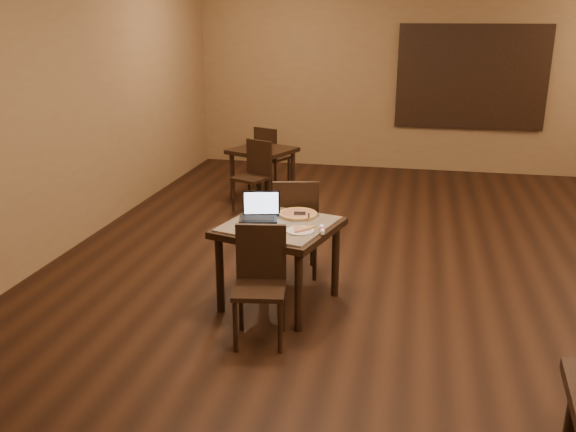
% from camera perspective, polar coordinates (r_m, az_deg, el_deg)
% --- Properties ---
extents(ground, '(10.00, 10.00, 0.00)m').
position_cam_1_polar(ground, '(5.90, 13.90, -7.18)').
color(ground, black).
rests_on(ground, ground).
extents(wall_back, '(8.00, 0.02, 3.00)m').
position_cam_1_polar(wall_back, '(10.40, 13.93, 12.28)').
color(wall_back, olive).
rests_on(wall_back, ground).
extents(wall_left, '(0.02, 10.00, 3.00)m').
position_cam_1_polar(wall_left, '(6.57, -22.67, 8.29)').
color(wall_left, olive).
rests_on(wall_left, ground).
extents(mural, '(2.34, 0.05, 1.64)m').
position_cam_1_polar(mural, '(10.38, 16.78, 12.32)').
color(mural, '#265E8C').
rests_on(mural, wall_back).
extents(tiled_table, '(1.13, 1.13, 0.76)m').
position_cam_1_polar(tiled_table, '(5.32, -0.83, -1.72)').
color(tiled_table, black).
rests_on(tiled_table, ground).
extents(chair_main_near, '(0.46, 0.46, 0.92)m').
position_cam_1_polar(chair_main_near, '(4.82, -2.62, -5.71)').
color(chair_main_near, black).
rests_on(chair_main_near, ground).
extents(chair_main_far, '(0.52, 0.52, 1.00)m').
position_cam_1_polar(chair_main_far, '(5.91, 0.69, -0.61)').
color(chair_main_far, black).
rests_on(chair_main_far, ground).
extents(laptop, '(0.38, 0.33, 0.23)m').
position_cam_1_polar(laptop, '(5.41, -2.66, 0.42)').
color(laptop, black).
rests_on(laptop, tiled_table).
extents(plate, '(0.24, 0.24, 0.01)m').
position_cam_1_polar(plate, '(5.08, 1.14, -1.40)').
color(plate, white).
rests_on(plate, tiled_table).
extents(pizza_slice, '(0.27, 0.27, 0.02)m').
position_cam_1_polar(pizza_slice, '(5.07, 1.14, -1.24)').
color(pizza_slice, '#CFB88A').
rests_on(pizza_slice, plate).
extents(pizza_pan, '(0.38, 0.38, 0.01)m').
position_cam_1_polar(pizza_pan, '(5.49, 0.94, 0.08)').
color(pizza_pan, silver).
rests_on(pizza_pan, tiled_table).
extents(pizza_whole, '(0.34, 0.34, 0.02)m').
position_cam_1_polar(pizza_whole, '(5.48, 0.94, 0.22)').
color(pizza_whole, '#CFB88A').
rests_on(pizza_whole, pizza_pan).
extents(spatula, '(0.15, 0.26, 0.01)m').
position_cam_1_polar(spatula, '(5.46, 1.11, 0.23)').
color(spatula, silver).
rests_on(spatula, pizza_whole).
extents(napkin_roll, '(0.07, 0.18, 0.04)m').
position_cam_1_polar(napkin_roll, '(5.08, 3.22, -1.27)').
color(napkin_roll, white).
rests_on(napkin_roll, tiled_table).
extents(other_table_b, '(1.00, 1.00, 0.72)m').
position_cam_1_polar(other_table_b, '(8.59, -2.40, 5.52)').
color(other_table_b, black).
rests_on(other_table_b, ground).
extents(other_table_b_chair_near, '(0.53, 0.53, 0.93)m').
position_cam_1_polar(other_table_b_chair_near, '(8.08, -3.13, 4.19)').
color(other_table_b_chair_near, black).
rests_on(other_table_b_chair_near, ground).
extents(other_table_b_chair_far, '(0.53, 0.53, 0.93)m').
position_cam_1_polar(other_table_b_chair_far, '(9.13, -1.74, 5.82)').
color(other_table_b_chair_far, black).
rests_on(other_table_b_chair_far, ground).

